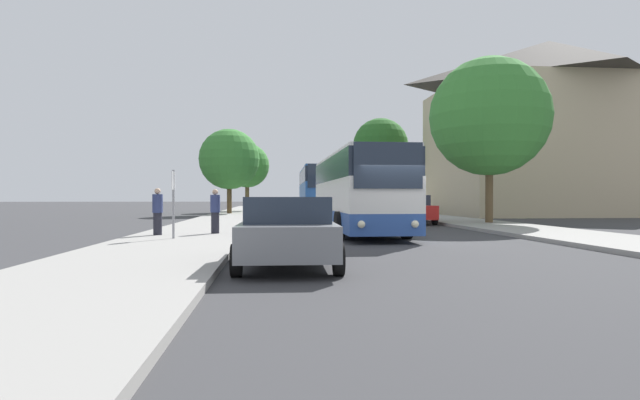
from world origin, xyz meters
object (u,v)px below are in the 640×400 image
Objects in this scene: parked_car_left_curb at (288,231)px; tree_right_near at (489,117)px; parked_car_right_near at (413,209)px; tree_left_far at (247,166)px; bus_front at (357,192)px; tree_left_near at (229,159)px; tree_right_mid at (380,146)px; bus_middle at (319,192)px; bus_stop_sign at (173,196)px; pedestrian_waiting_far at (215,211)px; pedestrian_waiting_near at (158,211)px.

tree_right_near reaches higher than parked_car_left_curb.
parked_car_right_near is 0.64× the size of tree_left_far.
tree_left_near is (-7.12, 21.00, 2.90)m from bus_front.
tree_left_near is 16.42m from tree_right_mid.
parked_car_left_curb is at bearing -95.64° from bus_middle.
bus_stop_sign is at bearing -149.14° from bus_front.
bus_middle is 16.19m from tree_right_mid.
tree_right_mid reaches higher than pedestrian_waiting_far.
bus_middle is 7.12× the size of pedestrian_waiting_far.
tree_right_near is (11.18, 14.97, 5.00)m from parked_car_left_curb.
tree_left_near is at bearing -50.00° from parked_car_right_near.
tree_right_mid is at bearing -123.53° from pedestrian_waiting_far.
pedestrian_waiting_far is 0.18× the size of tree_right_mid.
parked_car_right_near is 23.12m from tree_right_mid.
parked_car_right_near is 15.30m from bus_stop_sign.
tree_left_far is at bearing -99.88° from pedestrian_waiting_far.
tree_right_near is (13.64, 6.76, 4.81)m from pedestrian_waiting_far.
tree_right_near reaches higher than bus_front.
tree_right_near is (3.71, -1.65, 4.96)m from parked_car_right_near.
bus_middle is 2.94× the size of parked_car_left_curb.
bus_middle reaches higher than pedestrian_waiting_near.
parked_car_right_near is at bearing -91.50° from pedestrian_waiting_near.
bus_middle is at bearing -118.78° from tree_right_mid.
tree_right_near is (15.08, -16.18, 1.16)m from tree_left_near.
pedestrian_waiting_near is (-7.46, -17.61, -0.90)m from bus_middle.
tree_left_near is (-3.90, 31.16, 3.85)m from parked_car_left_curb.
tree_left_far reaches higher than bus_middle.
pedestrian_waiting_near is at bearing -92.91° from tree_left_far.
bus_middle is at bearing 71.03° from bus_stop_sign.
tree_right_near is (7.96, 4.81, 4.05)m from bus_front.
pedestrian_waiting_far is 30.84m from tree_left_far.
tree_left_far reaches higher than parked_car_right_near.
tree_right_mid reaches higher than tree_left_far.
bus_stop_sign reaches higher than pedestrian_waiting_near.
bus_middle is 1.77× the size of tree_left_far.
tree_left_near reaches higher than tree_left_far.
bus_middle is 1.34× the size of tree_right_near.
tree_left_near is 7.76m from tree_left_far.
bus_middle is 5.23× the size of bus_stop_sign.
tree_right_mid reaches higher than parked_car_left_curb.
parked_car_left_curb is 0.45× the size of tree_right_near.
bus_front is at bearing 31.29° from bus_stop_sign.
tree_left_far is (-2.83, 38.84, 3.80)m from parked_car_left_curb.
parked_car_right_near is 0.48× the size of tree_right_near.
bus_stop_sign is at bearing 169.89° from pedestrian_waiting_near.
tree_right_near is 23.85m from tree_right_mid.
bus_middle is at bearing -118.48° from pedestrian_waiting_far.
tree_right_near is at bearing 30.72° from bus_front.
bus_middle is 1.68× the size of tree_left_near.
tree_left_far is (-10.30, 22.22, 3.76)m from parked_car_right_near.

